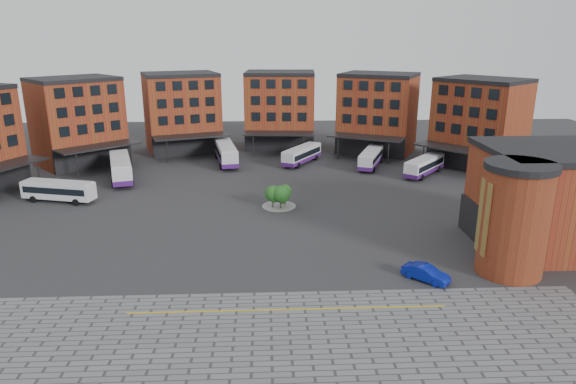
{
  "coord_description": "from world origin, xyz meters",
  "views": [
    {
      "loc": [
        0.38,
        -51.01,
        21.59
      ],
      "look_at": [
        2.88,
        5.49,
        4.0
      ],
      "focal_mm": 32.0,
      "sensor_mm": 36.0,
      "label": 1
    }
  ],
  "objects_px": {
    "bus_c": "(226,153)",
    "bus_d": "(302,155)",
    "bus_f": "(424,165)",
    "blue_car": "(426,273)",
    "bus_b": "(121,168)",
    "tree_island": "(279,195)",
    "bus_a": "(58,190)",
    "bus_e": "(371,158)"
  },
  "relations": [
    {
      "from": "bus_f",
      "to": "bus_c",
      "type": "bearing_deg",
      "value": -154.92
    },
    {
      "from": "tree_island",
      "to": "blue_car",
      "type": "height_order",
      "value": "tree_island"
    },
    {
      "from": "bus_d",
      "to": "blue_car",
      "type": "relative_size",
      "value": 2.3
    },
    {
      "from": "bus_b",
      "to": "bus_d",
      "type": "xyz_separation_m",
      "value": [
        28.38,
        9.02,
        -0.32
      ]
    },
    {
      "from": "tree_island",
      "to": "blue_car",
      "type": "distance_m",
      "value": 24.44
    },
    {
      "from": "bus_a",
      "to": "bus_c",
      "type": "distance_m",
      "value": 28.83
    },
    {
      "from": "bus_b",
      "to": "bus_e",
      "type": "height_order",
      "value": "bus_b"
    },
    {
      "from": "tree_island",
      "to": "bus_a",
      "type": "bearing_deg",
      "value": 172.27
    },
    {
      "from": "bus_c",
      "to": "bus_d",
      "type": "height_order",
      "value": "bus_c"
    },
    {
      "from": "bus_a",
      "to": "bus_e",
      "type": "bearing_deg",
      "value": -55.48
    },
    {
      "from": "bus_d",
      "to": "blue_car",
      "type": "distance_m",
      "value": 45.01
    },
    {
      "from": "bus_c",
      "to": "bus_e",
      "type": "relative_size",
      "value": 1.18
    },
    {
      "from": "tree_island",
      "to": "bus_f",
      "type": "xyz_separation_m",
      "value": [
        23.4,
        15.01,
        -0.2
      ]
    },
    {
      "from": "bus_d",
      "to": "bus_f",
      "type": "relative_size",
      "value": 1.08
    },
    {
      "from": "bus_a",
      "to": "bus_e",
      "type": "xyz_separation_m",
      "value": [
        45.23,
        16.51,
        -0.08
      ]
    },
    {
      "from": "tree_island",
      "to": "bus_c",
      "type": "relative_size",
      "value": 0.36
    },
    {
      "from": "bus_c",
      "to": "bus_b",
      "type": "bearing_deg",
      "value": -158.81
    },
    {
      "from": "bus_d",
      "to": "bus_e",
      "type": "height_order",
      "value": "bus_e"
    },
    {
      "from": "bus_b",
      "to": "bus_f",
      "type": "distance_m",
      "value": 47.23
    },
    {
      "from": "bus_e",
      "to": "blue_car",
      "type": "bearing_deg",
      "value": -72.61
    },
    {
      "from": "bus_f",
      "to": "bus_d",
      "type": "bearing_deg",
      "value": -163.42
    },
    {
      "from": "bus_a",
      "to": "bus_d",
      "type": "height_order",
      "value": "bus_d"
    },
    {
      "from": "bus_a",
      "to": "bus_b",
      "type": "bearing_deg",
      "value": -13.21
    },
    {
      "from": "bus_f",
      "to": "blue_car",
      "type": "distance_m",
      "value": 37.37
    },
    {
      "from": "bus_a",
      "to": "bus_c",
      "type": "bearing_deg",
      "value": -31.84
    },
    {
      "from": "tree_island",
      "to": "bus_b",
      "type": "xyz_separation_m",
      "value": [
        -23.82,
        14.41,
        0.13
      ]
    },
    {
      "from": "bus_b",
      "to": "bus_d",
      "type": "distance_m",
      "value": 29.78
    },
    {
      "from": "blue_car",
      "to": "bus_f",
      "type": "bearing_deg",
      "value": 26.85
    },
    {
      "from": "bus_c",
      "to": "bus_d",
      "type": "xyz_separation_m",
      "value": [
        13.0,
        -0.46,
        -0.27
      ]
    },
    {
      "from": "tree_island",
      "to": "bus_f",
      "type": "bearing_deg",
      "value": 32.67
    },
    {
      "from": "bus_a",
      "to": "blue_car",
      "type": "relative_size",
      "value": 2.34
    },
    {
      "from": "bus_c",
      "to": "blue_car",
      "type": "relative_size",
      "value": 2.85
    },
    {
      "from": "bus_b",
      "to": "bus_c",
      "type": "distance_m",
      "value": 18.06
    },
    {
      "from": "bus_c",
      "to": "bus_f",
      "type": "height_order",
      "value": "bus_c"
    },
    {
      "from": "bus_c",
      "to": "blue_car",
      "type": "distance_m",
      "value": 49.49
    },
    {
      "from": "bus_a",
      "to": "bus_d",
      "type": "bearing_deg",
      "value": -45.64
    },
    {
      "from": "bus_b",
      "to": "blue_car",
      "type": "relative_size",
      "value": 2.91
    },
    {
      "from": "bus_c",
      "to": "bus_e",
      "type": "distance_m",
      "value": 24.62
    },
    {
      "from": "bus_e",
      "to": "blue_car",
      "type": "distance_m",
      "value": 41.42
    },
    {
      "from": "bus_b",
      "to": "bus_c",
      "type": "bearing_deg",
      "value": 14.58
    },
    {
      "from": "tree_island",
      "to": "bus_d",
      "type": "height_order",
      "value": "tree_island"
    },
    {
      "from": "bus_f",
      "to": "blue_car",
      "type": "xyz_separation_m",
      "value": [
        -10.64,
        -35.82,
        -0.84
      ]
    }
  ]
}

